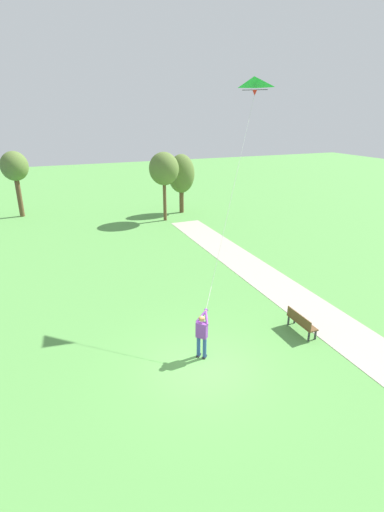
{
  "coord_description": "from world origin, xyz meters",
  "views": [
    {
      "loc": [
        -4.67,
        -10.1,
        8.47
      ],
      "look_at": [
        0.07,
        1.26,
        3.77
      ],
      "focal_mm": 26.3,
      "sensor_mm": 36.0,
      "label": 1
    }
  ],
  "objects_px": {
    "person_kite_flyer": "(202,332)",
    "flying_kite": "(253,89)",
    "tree_behind_path": "(15,167)",
    "park_bench_near_walkway": "(301,321)",
    "tree_treeline_left": "(164,169)",
    "tree_lakeside_near": "(181,174)"
  },
  "relations": [
    {
      "from": "park_bench_near_walkway",
      "to": "tree_treeline_left",
      "type": "bearing_deg",
      "value": 88.52
    },
    {
      "from": "person_kite_flyer",
      "to": "flying_kite",
      "type": "bearing_deg",
      "value": 43.55
    },
    {
      "from": "tree_lakeside_near",
      "to": "park_bench_near_walkway",
      "type": "bearing_deg",
      "value": -97.59
    },
    {
      "from": "flying_kite",
      "to": "person_kite_flyer",
      "type": "bearing_deg",
      "value": -136.45
    },
    {
      "from": "person_kite_flyer",
      "to": "tree_behind_path",
      "type": "bearing_deg",
      "value": 104.24
    },
    {
      "from": "flying_kite",
      "to": "tree_treeline_left",
      "type": "bearing_deg",
      "value": 85.79
    },
    {
      "from": "person_kite_flyer",
      "to": "tree_behind_path",
      "type": "distance_m",
      "value": 25.64
    },
    {
      "from": "flying_kite",
      "to": "tree_behind_path",
      "type": "distance_m",
      "value": 23.89
    },
    {
      "from": "park_bench_near_walkway",
      "to": "tree_lakeside_near",
      "type": "xyz_separation_m",
      "value": [
        2.75,
        20.6,
        2.93
      ]
    },
    {
      "from": "tree_treeline_left",
      "to": "tree_lakeside_near",
      "type": "relative_size",
      "value": 1.08
    },
    {
      "from": "tree_behind_path",
      "to": "park_bench_near_walkway",
      "type": "bearing_deg",
      "value": -66.6
    },
    {
      "from": "person_kite_flyer",
      "to": "flying_kite",
      "type": "xyz_separation_m",
      "value": [
        3.81,
        3.62,
        8.33
      ]
    },
    {
      "from": "flying_kite",
      "to": "park_bench_near_walkway",
      "type": "xyz_separation_m",
      "value": [
        0.62,
        -3.65,
        -8.86
      ]
    },
    {
      "from": "tree_treeline_left",
      "to": "person_kite_flyer",
      "type": "bearing_deg",
      "value": -104.8
    },
    {
      "from": "person_kite_flyer",
      "to": "tree_lakeside_near",
      "type": "height_order",
      "value": "tree_lakeside_near"
    },
    {
      "from": "tree_treeline_left",
      "to": "tree_lakeside_near",
      "type": "xyz_separation_m",
      "value": [
        2.27,
        2.0,
        -0.81
      ]
    },
    {
      "from": "person_kite_flyer",
      "to": "park_bench_near_walkway",
      "type": "relative_size",
      "value": 1.22
    },
    {
      "from": "person_kite_flyer",
      "to": "tree_treeline_left",
      "type": "distance_m",
      "value": 19.47
    },
    {
      "from": "person_kite_flyer",
      "to": "flying_kite",
      "type": "distance_m",
      "value": 9.84
    },
    {
      "from": "flying_kite",
      "to": "tree_behind_path",
      "type": "xyz_separation_m",
      "value": [
        -10.07,
        21.04,
        -5.15
      ]
    },
    {
      "from": "person_kite_flyer",
      "to": "tree_behind_path",
      "type": "relative_size",
      "value": 0.33
    },
    {
      "from": "flying_kite",
      "to": "tree_treeline_left",
      "type": "height_order",
      "value": "flying_kite"
    }
  ]
}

